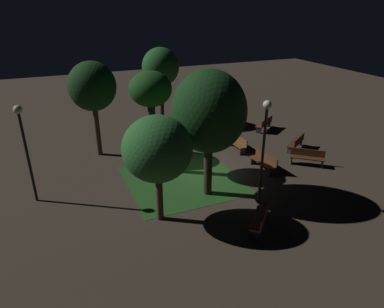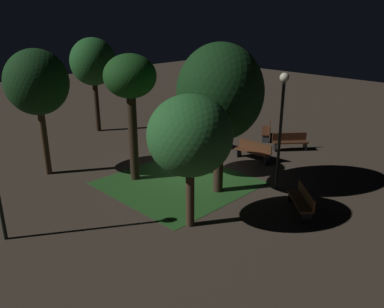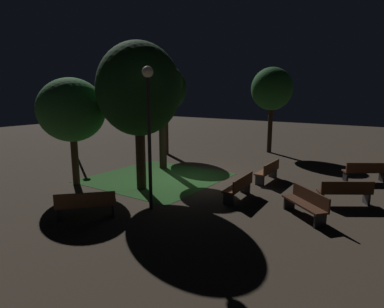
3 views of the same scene
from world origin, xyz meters
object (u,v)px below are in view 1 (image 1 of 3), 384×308
(bench_front_left, at_px, (297,142))
(bench_near_trees, at_px, (265,124))
(bench_back_row, at_px, (307,157))
(tree_back_right, at_px, (157,149))
(bench_corner, at_px, (237,142))
(tree_tall_center, at_px, (151,92))
(tree_lawn_side, at_px, (92,87))
(tree_back_left, at_px, (161,67))
(bench_lawn_edge, at_px, (261,218))
(bench_front_right, at_px, (264,161))
(lamp_post_path_center, at_px, (264,136))
(tree_right_canopy, at_px, (209,112))
(lamp_post_plaza_east, at_px, (24,138))

(bench_front_left, xyz_separation_m, bench_near_trees, (3.72, -0.21, 0.00))
(bench_back_row, xyz_separation_m, bench_front_left, (1.94, -0.81, 0.00))
(bench_near_trees, bearing_deg, tree_back_right, 126.41)
(bench_corner, distance_m, tree_tall_center, 6.64)
(tree_lawn_side, xyz_separation_m, tree_back_left, (4.17, -5.26, 0.02))
(bench_lawn_edge, relative_size, tree_lawn_side, 0.30)
(tree_tall_center, bearing_deg, bench_near_trees, -71.64)
(bench_front_right, xyz_separation_m, bench_back_row, (-0.46, -2.52, 0.00))
(tree_tall_center, relative_size, lamp_post_path_center, 1.13)
(tree_right_canopy, bearing_deg, bench_lawn_edge, -166.88)
(bench_corner, bearing_deg, tree_back_right, 128.02)
(bench_corner, relative_size, lamp_post_plaza_east, 0.40)
(lamp_post_plaza_east, bearing_deg, tree_lawn_side, -40.26)
(tree_right_canopy, bearing_deg, lamp_post_plaza_east, 72.00)
(bench_back_row, bearing_deg, bench_corner, 36.94)
(tree_lawn_side, bearing_deg, bench_near_trees, -91.14)
(bench_corner, distance_m, tree_back_right, 8.73)
(bench_corner, distance_m, tree_right_canopy, 6.55)
(bench_near_trees, bearing_deg, tree_tall_center, 108.36)
(bench_back_row, relative_size, bench_near_trees, 0.95)
(bench_near_trees, distance_m, lamp_post_path_center, 9.96)
(tree_back_left, bearing_deg, bench_front_left, -144.18)
(bench_front_right, bearing_deg, tree_right_canopy, 106.00)
(tree_back_right, distance_m, tree_lawn_side, 7.81)
(bench_front_left, bearing_deg, bench_lawn_edge, 132.61)
(tree_back_left, height_order, lamp_post_plaza_east, tree_back_left)
(bench_lawn_edge, xyz_separation_m, tree_tall_center, (6.64, 2.36, 3.75))
(bench_front_right, relative_size, tree_right_canopy, 0.32)
(bench_back_row, relative_size, tree_right_canopy, 0.29)
(bench_near_trees, xyz_separation_m, tree_back_right, (-7.44, 10.08, 2.66))
(lamp_post_plaza_east, bearing_deg, bench_back_row, -97.30)
(bench_front_left, bearing_deg, tree_tall_center, 85.14)
(bench_near_trees, relative_size, tree_lawn_side, 0.33)
(bench_front_left, xyz_separation_m, tree_back_right, (-3.71, 9.87, 2.66))
(bench_corner, height_order, bench_lawn_edge, same)
(bench_corner, distance_m, bench_front_left, 3.61)
(bench_front_left, relative_size, tree_back_left, 0.32)
(bench_lawn_edge, bearing_deg, bench_corner, -22.87)
(tree_tall_center, distance_m, lamp_post_path_center, 6.05)
(bench_front_right, distance_m, bench_front_left, 3.64)
(tree_tall_center, bearing_deg, lamp_post_plaza_east, 98.91)
(tree_lawn_side, height_order, tree_tall_center, tree_lawn_side)
(bench_lawn_edge, height_order, lamp_post_path_center, lamp_post_path_center)
(bench_back_row, height_order, lamp_post_plaza_east, lamp_post_plaza_east)
(bench_back_row, distance_m, tree_back_right, 9.61)
(bench_front_left, height_order, tree_lawn_side, tree_lawn_side)
(bench_front_right, xyz_separation_m, tree_back_left, (9.60, 2.53, 3.57))
(bench_front_right, xyz_separation_m, tree_right_canopy, (-1.10, 3.85, 3.49))
(bench_back_row, distance_m, lamp_post_path_center, 5.69)
(bench_front_left, height_order, bench_near_trees, same)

